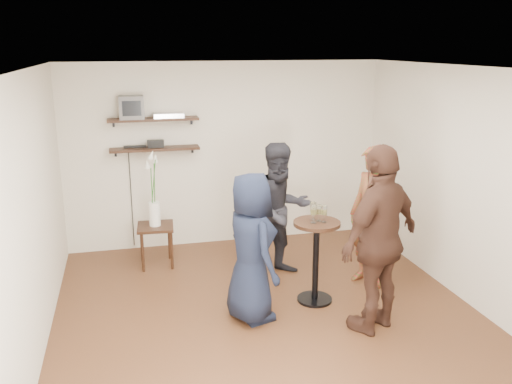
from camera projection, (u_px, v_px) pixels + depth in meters
room at (273, 203)px, 5.37m from camera, size 4.58×5.08×2.68m
shelf_upper at (153, 119)px, 7.22m from camera, size 1.20×0.25×0.04m
shelf_lower at (155, 149)px, 7.33m from camera, size 1.20×0.25×0.04m
crt_monitor at (131, 107)px, 7.11m from camera, size 0.32×0.30×0.30m
dvd_deck at (168, 115)px, 7.26m from camera, size 0.40×0.24×0.06m
radio at (156, 144)px, 7.31m from camera, size 0.22×0.10×0.10m
power_strip at (135, 147)px, 7.31m from camera, size 0.30×0.05×0.03m
side_table at (156, 232)px, 7.04m from camera, size 0.49×0.49×0.55m
vase_lilies at (154, 202)px, 6.93m from camera, size 0.20×0.20×1.01m
drinks_table at (316, 251)px, 6.01m from camera, size 0.52×0.52×0.94m
wine_glass_fl at (314, 211)px, 5.84m from camera, size 0.07×0.07×0.21m
wine_glass_fr at (324, 211)px, 5.87m from camera, size 0.06×0.06×0.19m
wine_glass_bl at (313, 208)px, 5.95m from camera, size 0.07×0.07×0.20m
wine_glass_br at (319, 210)px, 5.90m from camera, size 0.06×0.06×0.19m
person_plaid at (371, 217)px, 6.37m from camera, size 0.59×0.72×1.71m
person_dark at (281, 211)px, 6.65m from camera, size 0.94×0.80×1.69m
person_navy at (251, 248)px, 5.58m from camera, size 0.69×0.88×1.58m
person_brown at (380, 240)px, 5.33m from camera, size 1.21×0.95×1.91m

